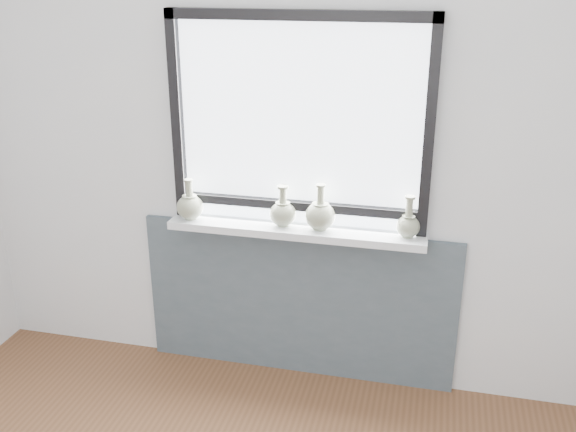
% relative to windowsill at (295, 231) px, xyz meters
% --- Properties ---
extents(back_wall, '(3.60, 0.02, 2.60)m').
position_rel_windowsill_xyz_m(back_wall, '(0.00, 0.10, 0.42)').
color(back_wall, silver).
rests_on(back_wall, ground).
extents(apron_panel, '(1.70, 0.03, 0.86)m').
position_rel_windowsill_xyz_m(apron_panel, '(0.00, 0.07, -0.45)').
color(apron_panel, '#4A5561').
rests_on(apron_panel, ground).
extents(windowsill, '(1.32, 0.18, 0.04)m').
position_rel_windowsill_xyz_m(windowsill, '(0.00, 0.00, 0.00)').
color(windowsill, white).
rests_on(windowsill, apron_panel).
extents(window, '(1.30, 0.06, 1.05)m').
position_rel_windowsill_xyz_m(window, '(0.00, 0.06, 0.56)').
color(window, black).
rests_on(window, windowsill).
extents(vase_a, '(0.14, 0.14, 0.22)m').
position_rel_windowsill_xyz_m(vase_a, '(-0.56, -0.01, 0.09)').
color(vase_a, gray).
rests_on(vase_a, windowsill).
extents(vase_b, '(0.14, 0.14, 0.21)m').
position_rel_windowsill_xyz_m(vase_b, '(-0.07, 0.01, 0.09)').
color(vase_b, gray).
rests_on(vase_b, windowsill).
extents(vase_c, '(0.15, 0.15, 0.24)m').
position_rel_windowsill_xyz_m(vase_c, '(0.13, 0.00, 0.10)').
color(vase_c, gray).
rests_on(vase_c, windowsill).
extents(vase_d, '(0.12, 0.12, 0.21)m').
position_rel_windowsill_xyz_m(vase_d, '(0.56, 0.01, 0.09)').
color(vase_d, gray).
rests_on(vase_d, windowsill).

